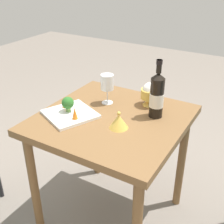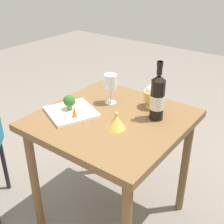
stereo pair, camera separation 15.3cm
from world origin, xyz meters
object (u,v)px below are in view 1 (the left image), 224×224
wine_bottle (157,95)px  carrot_garnish_left (75,113)px  broccoli_floret (68,103)px  rice_bowl_lid (119,121)px  serving_plate (70,114)px  wine_glass (107,83)px  rice_bowl (150,94)px  carrot_garnish_right (65,102)px

wine_bottle → carrot_garnish_left: wine_bottle is taller
wine_bottle → broccoli_floret: size_ratio=3.75×
wine_bottle → broccoli_floret: (0.43, 0.22, -0.06)m
rice_bowl_lid → serving_plate: 0.30m
wine_glass → serving_plate: size_ratio=0.54×
wine_glass → rice_bowl_lid: (-0.20, 0.22, -0.09)m
broccoli_floret → wine_bottle: bearing=-152.8°
broccoli_floret → carrot_garnish_left: size_ratio=1.31×
rice_bowl → carrot_garnish_right: size_ratio=2.23×
rice_bowl → carrot_garnish_left: size_ratio=2.17×
wine_glass → carrot_garnish_right: wine_glass is taller
wine_glass → serving_plate: bearing=68.3°
rice_bowl → rice_bowl_lid: rice_bowl is taller
rice_bowl_lid → rice_bowl: bearing=-95.3°
wine_bottle → rice_bowl_lid: bearing=61.6°
carrot_garnish_left → rice_bowl: bearing=-124.3°
carrot_garnish_right → carrot_garnish_left: bearing=146.8°
wine_bottle → wine_glass: (0.31, -0.01, 0.00)m
rice_bowl → carrot_garnish_right: 0.49m
rice_bowl_lid → serving_plate: bearing=4.1°
carrot_garnish_left → wine_bottle: bearing=-141.8°
rice_bowl → rice_bowl_lid: size_ratio=1.42×
rice_bowl → carrot_garnish_right: (0.39, 0.30, -0.03)m
wine_glass → carrot_garnish_right: (0.16, 0.19, -0.08)m
rice_bowl → carrot_garnish_left: (0.26, 0.38, -0.03)m
wine_bottle → wine_glass: wine_bottle is taller
wine_glass → carrot_garnish_right: bearing=50.5°
wine_bottle → carrot_garnish_left: 0.45m
serving_plate → carrot_garnish_left: 0.09m
carrot_garnish_left → carrot_garnish_right: bearing=-33.2°
wine_glass → rice_bowl_lid: wine_glass is taller
rice_bowl_lid → serving_plate: rice_bowl_lid is taller
wine_bottle → broccoli_floret: 0.49m
rice_bowl_lid → carrot_garnish_left: bearing=14.8°
rice_bowl → serving_plate: bearing=46.4°
serving_plate → broccoli_floret: bearing=-28.7°
wine_glass → broccoli_floret: size_ratio=2.09×
wine_glass → rice_bowl_lid: 0.31m
wine_glass → rice_bowl: (-0.23, -0.10, -0.05)m
rice_bowl → serving_plate: 0.48m
wine_bottle → wine_glass: 0.31m
serving_plate → wine_bottle: bearing=-150.5°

